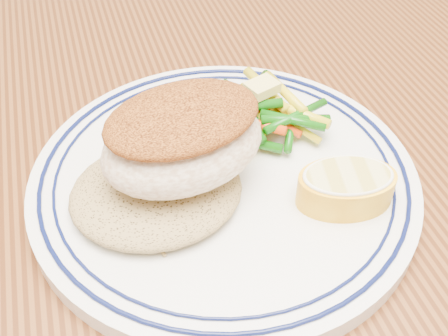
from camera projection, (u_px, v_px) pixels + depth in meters
dining_table at (233, 312)px, 0.45m from camera, size 1.50×0.90×0.75m
plate at (224, 179)px, 0.40m from camera, size 0.28×0.28×0.02m
rice_pilaf at (156, 188)px, 0.37m from camera, size 0.12×0.10×0.02m
fish_fillet at (183, 138)px, 0.36m from camera, size 0.13×0.10×0.06m
vegetable_pile at (256, 112)px, 0.43m from camera, size 0.11×0.10×0.03m
butter_pat at (262, 87)px, 0.42m from camera, size 0.03×0.02×0.01m
lemon_wedge at (346, 186)px, 0.37m from camera, size 0.07×0.07×0.03m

